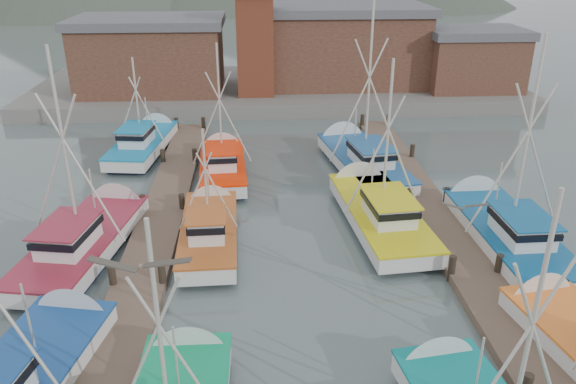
{
  "coord_description": "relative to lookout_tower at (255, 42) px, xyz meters",
  "views": [
    {
      "loc": [
        -2.01,
        -14.72,
        13.07
      ],
      "look_at": [
        -0.65,
        8.81,
        2.6
      ],
      "focal_mm": 35.0,
      "sensor_mm": 36.0,
      "label": 1
    }
  ],
  "objects": [
    {
      "name": "ground",
      "position": [
        2.0,
        -33.0,
        -5.55
      ],
      "size": [
        260.0,
        260.0,
        0.0
      ],
      "primitive_type": "plane",
      "color": "#455251",
      "rests_on": "ground"
    },
    {
      "name": "dock_left",
      "position": [
        -5.0,
        -28.96,
        -5.34
      ],
      "size": [
        2.3,
        46.0,
        1.5
      ],
      "color": "brown",
      "rests_on": "ground"
    },
    {
      "name": "dock_right",
      "position": [
        9.0,
        -28.96,
        -5.34
      ],
      "size": [
        2.3,
        46.0,
        1.5
      ],
      "color": "brown",
      "rests_on": "ground"
    },
    {
      "name": "quay",
      "position": [
        2.0,
        4.0,
        -4.95
      ],
      "size": [
        44.0,
        16.0,
        1.2
      ],
      "primitive_type": "cube",
      "color": "slate",
      "rests_on": "ground"
    },
    {
      "name": "shed_left",
      "position": [
        -9.0,
        2.0,
        -1.21
      ],
      "size": [
        12.72,
        8.48,
        6.2
      ],
      "color": "brown",
      "rests_on": "quay"
    },
    {
      "name": "shed_center",
      "position": [
        8.0,
        4.0,
        -0.86
      ],
      "size": [
        14.84,
        9.54,
        6.9
      ],
      "color": "brown",
      "rests_on": "quay"
    },
    {
      "name": "shed_right",
      "position": [
        19.0,
        1.0,
        -1.71
      ],
      "size": [
        8.48,
        6.36,
        5.2
      ],
      "color": "brown",
      "rests_on": "quay"
    },
    {
      "name": "lookout_tower",
      "position": [
        0.0,
        0.0,
        0.0
      ],
      "size": [
        3.6,
        3.6,
        8.5
      ],
      "color": "brown",
      "rests_on": "quay"
    },
    {
      "name": "distant_hills",
      "position": [
        -10.76,
        89.59,
        -5.55
      ],
      "size": [
        175.0,
        140.0,
        42.0
      ],
      "color": "#454E41",
      "rests_on": "ground"
    },
    {
      "name": "boat_6",
      "position": [
        -7.47,
        -33.92,
        -4.86
      ],
      "size": [
        4.65,
        9.86,
        9.95
      ],
      "rotation": [
        0.0,
        0.0,
        -0.19
      ],
      "color": "#0F1832",
      "rests_on": "ground"
    },
    {
      "name": "boat_8",
      "position": [
        -2.37,
        -23.95,
        -4.88
      ],
      "size": [
        2.8,
        8.29,
        6.46
      ],
      "rotation": [
        0.0,
        0.0,
        0.03
      ],
      "color": "#0F1832",
      "rests_on": "ground"
    },
    {
      "name": "boat_9",
      "position": [
        5.96,
        -22.47,
        -4.87
      ],
      "size": [
        4.03,
        10.19,
        9.38
      ],
      "rotation": [
        0.0,
        0.0,
        0.1
      ],
      "color": "#0F1832",
      "rests_on": "ground"
    },
    {
      "name": "boat_10",
      "position": [
        -7.88,
        -24.53,
        -4.86
      ],
      "size": [
        4.53,
        10.01,
        10.38
      ],
      "rotation": [
        0.0,
        0.0,
        -0.17
      ],
      "color": "#0F1832",
      "rests_on": "ground"
    },
    {
      "name": "boat_11",
      "position": [
        11.5,
        -24.77,
        -4.86
      ],
      "size": [
        4.35,
        9.9,
        10.73
      ],
      "rotation": [
        0.0,
        0.0,
        0.03
      ],
      "color": "#0F1832",
      "rests_on": "ground"
    },
    {
      "name": "boat_12",
      "position": [
        -2.17,
        -15.43,
        -4.87
      ],
      "size": [
        3.5,
        8.63,
        8.77
      ],
      "rotation": [
        0.0,
        0.0,
        0.06
      ],
      "color": "#0F1832",
      "rests_on": "ground"
    },
    {
      "name": "boat_13",
      "position": [
        6.4,
        -15.06,
        -4.86
      ],
      "size": [
        4.8,
        10.62,
        11.24
      ],
      "rotation": [
        0.0,
        0.0,
        0.17
      ],
      "color": "#0F1832",
      "rests_on": "ground"
    },
    {
      "name": "boat_14",
      "position": [
        -7.65,
        -10.96,
        -4.87
      ],
      "size": [
        3.78,
        9.18,
        7.27
      ],
      "rotation": [
        0.0,
        0.0,
        -0.12
      ],
      "color": "#0F1832",
      "rests_on": "ground"
    },
    {
      "name": "gull_near",
      "position": [
        -1.79,
        -40.46,
        3.16
      ],
      "size": [
        1.55,
        0.64,
        0.24
      ],
      "rotation": [
        0.0,
        0.0,
        -0.18
      ],
      "color": "slate",
      "rests_on": "ground"
    },
    {
      "name": "gull_far",
      "position": [
        6.66,
        -31.64,
        -0.29
      ],
      "size": [
        1.55,
        0.65,
        0.24
      ],
      "rotation": [
        0.0,
        0.0,
        -0.28
      ],
      "color": "slate",
      "rests_on": "ground"
    }
  ]
}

